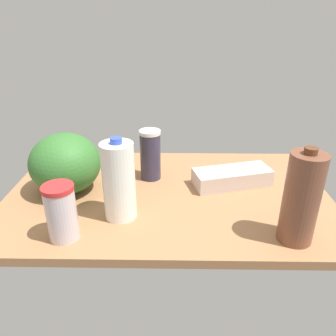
{
  "coord_description": "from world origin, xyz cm",
  "views": [
    {
      "loc": [
        1.81,
        -108.13,
        64.24
      ],
      "look_at": [
        0.0,
        0.0,
        13.0
      ],
      "focal_mm": 35.0,
      "sensor_mm": 36.0,
      "label": 1
    }
  ],
  "objects_px": {
    "watermelon": "(65,163)",
    "chocolate_milk_jug": "(301,199)",
    "milk_jug": "(119,181)",
    "tumbler_cup": "(61,212)",
    "shaker_bottle": "(150,155)",
    "egg_carton": "(232,177)",
    "orange_near_front": "(116,159)",
    "orange_loose": "(302,174)"
  },
  "relations": [
    {
      "from": "orange_near_front",
      "to": "egg_carton",
      "type": "bearing_deg",
      "value": -16.53
    },
    {
      "from": "watermelon",
      "to": "orange_loose",
      "type": "relative_size",
      "value": 3.68
    },
    {
      "from": "milk_jug",
      "to": "orange_loose",
      "type": "relative_size",
      "value": 3.92
    },
    {
      "from": "tumbler_cup",
      "to": "orange_near_front",
      "type": "height_order",
      "value": "tumbler_cup"
    },
    {
      "from": "shaker_bottle",
      "to": "egg_carton",
      "type": "bearing_deg",
      "value": -9.69
    },
    {
      "from": "egg_carton",
      "to": "watermelon",
      "type": "height_order",
      "value": "watermelon"
    },
    {
      "from": "watermelon",
      "to": "tumbler_cup",
      "type": "distance_m",
      "value": 0.3
    },
    {
      "from": "shaker_bottle",
      "to": "chocolate_milk_jug",
      "type": "relative_size",
      "value": 0.69
    },
    {
      "from": "chocolate_milk_jug",
      "to": "orange_near_front",
      "type": "relative_size",
      "value": 3.34
    },
    {
      "from": "egg_carton",
      "to": "tumbler_cup",
      "type": "relative_size",
      "value": 1.7
    },
    {
      "from": "watermelon",
      "to": "shaker_bottle",
      "type": "bearing_deg",
      "value": 19.5
    },
    {
      "from": "milk_jug",
      "to": "shaker_bottle",
      "type": "relative_size",
      "value": 1.36
    },
    {
      "from": "milk_jug",
      "to": "chocolate_milk_jug",
      "type": "xyz_separation_m",
      "value": [
        0.53,
        -0.12,
        0.01
      ]
    },
    {
      "from": "chocolate_milk_jug",
      "to": "orange_near_front",
      "type": "distance_m",
      "value": 0.78
    },
    {
      "from": "orange_loose",
      "to": "orange_near_front",
      "type": "bearing_deg",
      "value": 171.45
    },
    {
      "from": "watermelon",
      "to": "orange_near_front",
      "type": "bearing_deg",
      "value": 52.37
    },
    {
      "from": "milk_jug",
      "to": "egg_carton",
      "type": "height_order",
      "value": "milk_jug"
    },
    {
      "from": "shaker_bottle",
      "to": "tumbler_cup",
      "type": "relative_size",
      "value": 1.16
    },
    {
      "from": "milk_jug",
      "to": "orange_loose",
      "type": "height_order",
      "value": "milk_jug"
    },
    {
      "from": "chocolate_milk_jug",
      "to": "orange_loose",
      "type": "height_order",
      "value": "chocolate_milk_jug"
    },
    {
      "from": "egg_carton",
      "to": "orange_near_front",
      "type": "relative_size",
      "value": 3.4
    },
    {
      "from": "watermelon",
      "to": "chocolate_milk_jug",
      "type": "xyz_separation_m",
      "value": [
        0.76,
        -0.29,
        0.03
      ]
    },
    {
      "from": "shaker_bottle",
      "to": "orange_near_front",
      "type": "relative_size",
      "value": 2.31
    },
    {
      "from": "shaker_bottle",
      "to": "watermelon",
      "type": "height_order",
      "value": "watermelon"
    },
    {
      "from": "orange_near_front",
      "to": "orange_loose",
      "type": "height_order",
      "value": "orange_near_front"
    },
    {
      "from": "watermelon",
      "to": "tumbler_cup",
      "type": "xyz_separation_m",
      "value": [
        0.07,
        -0.29,
        -0.02
      ]
    },
    {
      "from": "milk_jug",
      "to": "watermelon",
      "type": "distance_m",
      "value": 0.29
    },
    {
      "from": "milk_jug",
      "to": "tumbler_cup",
      "type": "bearing_deg",
      "value": -142.14
    },
    {
      "from": "watermelon",
      "to": "tumbler_cup",
      "type": "height_order",
      "value": "watermelon"
    },
    {
      "from": "orange_loose",
      "to": "egg_carton",
      "type": "bearing_deg",
      "value": -174.34
    },
    {
      "from": "shaker_bottle",
      "to": "orange_near_front",
      "type": "bearing_deg",
      "value": 150.91
    },
    {
      "from": "shaker_bottle",
      "to": "orange_loose",
      "type": "relative_size",
      "value": 2.89
    },
    {
      "from": "chocolate_milk_jug",
      "to": "orange_near_front",
      "type": "height_order",
      "value": "chocolate_milk_jug"
    },
    {
      "from": "tumbler_cup",
      "to": "chocolate_milk_jug",
      "type": "bearing_deg",
      "value": 0.26
    },
    {
      "from": "shaker_bottle",
      "to": "watermelon",
      "type": "xyz_separation_m",
      "value": [
        -0.31,
        -0.11,
        0.01
      ]
    },
    {
      "from": "tumbler_cup",
      "to": "orange_loose",
      "type": "xyz_separation_m",
      "value": [
        0.84,
        0.37,
        -0.05
      ]
    },
    {
      "from": "chocolate_milk_jug",
      "to": "orange_near_front",
      "type": "xyz_separation_m",
      "value": [
        -0.61,
        0.48,
        -0.1
      ]
    },
    {
      "from": "watermelon",
      "to": "chocolate_milk_jug",
      "type": "height_order",
      "value": "chocolate_milk_jug"
    },
    {
      "from": "egg_carton",
      "to": "tumbler_cup",
      "type": "height_order",
      "value": "tumbler_cup"
    },
    {
      "from": "watermelon",
      "to": "chocolate_milk_jug",
      "type": "distance_m",
      "value": 0.81
    },
    {
      "from": "shaker_bottle",
      "to": "chocolate_milk_jug",
      "type": "distance_m",
      "value": 0.6
    },
    {
      "from": "egg_carton",
      "to": "shaker_bottle",
      "type": "height_order",
      "value": "shaker_bottle"
    }
  ]
}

